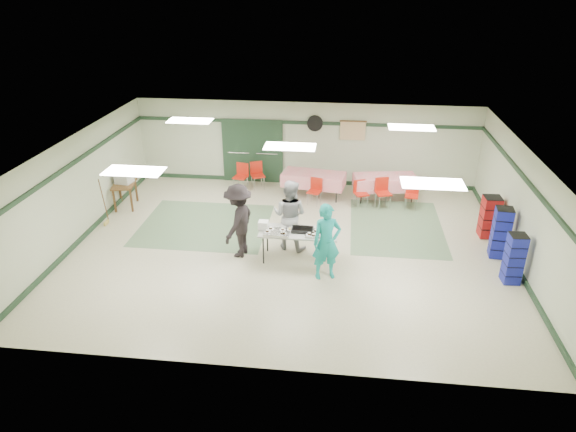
# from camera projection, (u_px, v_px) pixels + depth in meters

# --- Properties ---
(floor) EXTENTS (11.00, 11.00, 0.00)m
(floor) POSITION_uv_depth(u_px,v_px,m) (290.00, 247.00, 13.16)
(floor) COLOR beige
(floor) RESTS_ON ground
(ceiling) EXTENTS (11.00, 11.00, 0.00)m
(ceiling) POSITION_uv_depth(u_px,v_px,m) (290.00, 146.00, 12.00)
(ceiling) COLOR white
(ceiling) RESTS_ON wall_back
(wall_back) EXTENTS (11.00, 0.00, 11.00)m
(wall_back) POSITION_uv_depth(u_px,v_px,m) (305.00, 144.00, 16.62)
(wall_back) COLOR beige
(wall_back) RESTS_ON floor
(wall_front) EXTENTS (11.00, 0.00, 11.00)m
(wall_front) POSITION_uv_depth(u_px,v_px,m) (260.00, 305.00, 8.54)
(wall_front) COLOR beige
(wall_front) RESTS_ON floor
(wall_left) EXTENTS (0.00, 9.00, 9.00)m
(wall_left) POSITION_uv_depth(u_px,v_px,m) (77.00, 189.00, 13.15)
(wall_left) COLOR beige
(wall_left) RESTS_ON floor
(wall_right) EXTENTS (0.00, 9.00, 9.00)m
(wall_right) POSITION_uv_depth(u_px,v_px,m) (523.00, 209.00, 12.01)
(wall_right) COLOR beige
(wall_right) RESTS_ON floor
(trim_back) EXTENTS (11.00, 0.06, 0.10)m
(trim_back) POSITION_uv_depth(u_px,v_px,m) (306.00, 123.00, 16.29)
(trim_back) COLOR #1D3622
(trim_back) RESTS_ON wall_back
(baseboard_back) EXTENTS (11.00, 0.06, 0.12)m
(baseboard_back) POSITION_uv_depth(u_px,v_px,m) (305.00, 181.00, 17.14)
(baseboard_back) COLOR #1D3622
(baseboard_back) RESTS_ON floor
(trim_left) EXTENTS (0.06, 9.00, 0.10)m
(trim_left) POSITION_uv_depth(u_px,v_px,m) (73.00, 163.00, 12.85)
(trim_left) COLOR #1D3622
(trim_left) RESTS_ON wall_back
(baseboard_left) EXTENTS (0.06, 9.00, 0.12)m
(baseboard_left) POSITION_uv_depth(u_px,v_px,m) (87.00, 234.00, 13.70)
(baseboard_left) COLOR #1D3622
(baseboard_left) RESTS_ON floor
(trim_right) EXTENTS (0.06, 9.00, 0.10)m
(trim_right) POSITION_uv_depth(u_px,v_px,m) (528.00, 182.00, 11.71)
(trim_right) COLOR #1D3622
(trim_right) RESTS_ON wall_back
(baseboard_right) EXTENTS (0.06, 9.00, 0.12)m
(baseboard_right) POSITION_uv_depth(u_px,v_px,m) (511.00, 257.00, 12.56)
(baseboard_right) COLOR #1D3622
(baseboard_right) RESTS_ON floor
(green_patch_a) EXTENTS (3.50, 3.00, 0.01)m
(green_patch_a) POSITION_uv_depth(u_px,v_px,m) (205.00, 225.00, 14.31)
(green_patch_a) COLOR slate
(green_patch_a) RESTS_ON floor
(green_patch_b) EXTENTS (2.50, 3.50, 0.01)m
(green_patch_b) POSITION_uv_depth(u_px,v_px,m) (396.00, 226.00, 14.21)
(green_patch_b) COLOR slate
(green_patch_b) RESTS_ON floor
(double_door_left) EXTENTS (0.90, 0.06, 2.10)m
(double_door_left) POSITION_uv_depth(u_px,v_px,m) (239.00, 151.00, 16.92)
(double_door_left) COLOR gray
(double_door_left) RESTS_ON floor
(double_door_right) EXTENTS (0.90, 0.06, 2.10)m
(double_door_right) POSITION_uv_depth(u_px,v_px,m) (267.00, 152.00, 16.82)
(double_door_right) COLOR gray
(double_door_right) RESTS_ON floor
(door_frame) EXTENTS (2.00, 0.03, 2.15)m
(door_frame) POSITION_uv_depth(u_px,v_px,m) (253.00, 151.00, 16.85)
(door_frame) COLOR #1D3622
(door_frame) RESTS_ON floor
(wall_fan) EXTENTS (0.50, 0.10, 0.50)m
(wall_fan) POSITION_uv_depth(u_px,v_px,m) (315.00, 123.00, 16.23)
(wall_fan) COLOR black
(wall_fan) RESTS_ON wall_back
(scroll_banner) EXTENTS (0.80, 0.02, 0.60)m
(scroll_banner) POSITION_uv_depth(u_px,v_px,m) (353.00, 131.00, 16.19)
(scroll_banner) COLOR #D7BB86
(scroll_banner) RESTS_ON wall_back
(serving_table) EXTENTS (1.88, 0.77, 0.76)m
(serving_table) POSITION_uv_depth(u_px,v_px,m) (299.00, 233.00, 12.29)
(serving_table) COLOR beige
(serving_table) RESTS_ON floor
(sheet_tray_right) EXTENTS (0.62, 0.47, 0.02)m
(sheet_tray_right) POSITION_uv_depth(u_px,v_px,m) (318.00, 234.00, 12.13)
(sheet_tray_right) COLOR silver
(sheet_tray_right) RESTS_ON serving_table
(sheet_tray_mid) EXTENTS (0.54, 0.41, 0.02)m
(sheet_tray_mid) POSITION_uv_depth(u_px,v_px,m) (297.00, 230.00, 12.34)
(sheet_tray_mid) COLOR silver
(sheet_tray_mid) RESTS_ON serving_table
(sheet_tray_left) EXTENTS (0.62, 0.47, 0.02)m
(sheet_tray_left) POSITION_uv_depth(u_px,v_px,m) (277.00, 233.00, 12.20)
(sheet_tray_left) COLOR silver
(sheet_tray_left) RESTS_ON serving_table
(baking_pan) EXTENTS (0.51, 0.32, 0.08)m
(baking_pan) POSITION_uv_depth(u_px,v_px,m) (302.00, 230.00, 12.27)
(baking_pan) COLOR black
(baking_pan) RESTS_ON serving_table
(foam_box_stack) EXTENTS (0.23, 0.21, 0.21)m
(foam_box_stack) POSITION_uv_depth(u_px,v_px,m) (263.00, 225.00, 12.34)
(foam_box_stack) COLOR white
(foam_box_stack) RESTS_ON serving_table
(volunteer_teal) EXTENTS (0.76, 0.63, 1.81)m
(volunteer_teal) POSITION_uv_depth(u_px,v_px,m) (327.00, 242.00, 11.49)
(volunteer_teal) COLOR teal
(volunteer_teal) RESTS_ON floor
(volunteer_grey) EXTENTS (1.04, 0.91, 1.83)m
(volunteer_grey) POSITION_uv_depth(u_px,v_px,m) (290.00, 215.00, 12.75)
(volunteer_grey) COLOR #96959B
(volunteer_grey) RESTS_ON floor
(volunteer_dark) EXTENTS (0.95, 1.33, 1.86)m
(volunteer_dark) POSITION_uv_depth(u_px,v_px,m) (239.00, 221.00, 12.41)
(volunteer_dark) COLOR black
(volunteer_dark) RESTS_ON floor
(dining_table_a) EXTENTS (1.99, 1.14, 0.77)m
(dining_table_a) POSITION_uv_depth(u_px,v_px,m) (385.00, 182.00, 15.70)
(dining_table_a) COLOR red
(dining_table_a) RESTS_ON floor
(dining_table_b) EXTENTS (2.02, 1.14, 0.77)m
(dining_table_b) POSITION_uv_depth(u_px,v_px,m) (314.00, 179.00, 15.93)
(dining_table_b) COLOR red
(dining_table_b) RESTS_ON floor
(chair_a) EXTENTS (0.52, 0.52, 0.90)m
(chair_a) POSITION_uv_depth(u_px,v_px,m) (382.00, 189.00, 15.21)
(chair_a) COLOR red
(chair_a) RESTS_ON floor
(chair_b) EXTENTS (0.49, 0.49, 0.80)m
(chair_b) POSITION_uv_depth(u_px,v_px,m) (360.00, 191.00, 15.30)
(chair_b) COLOR red
(chair_b) RESTS_ON floor
(chair_c) EXTENTS (0.43, 0.43, 0.81)m
(chair_c) POSITION_uv_depth(u_px,v_px,m) (412.00, 192.00, 15.14)
(chair_c) COLOR red
(chair_c) RESTS_ON floor
(chair_d) EXTENTS (0.47, 0.47, 0.80)m
(chair_d) POSITION_uv_depth(u_px,v_px,m) (315.00, 188.00, 15.44)
(chair_d) COLOR red
(chair_d) RESTS_ON floor
(chair_loose_a) EXTENTS (0.54, 0.54, 0.87)m
(chair_loose_a) POSITION_uv_depth(u_px,v_px,m) (257.00, 172.00, 16.57)
(chair_loose_a) COLOR red
(chair_loose_a) RESTS_ON floor
(chair_loose_b) EXTENTS (0.49, 0.49, 0.87)m
(chair_loose_b) POSITION_uv_depth(u_px,v_px,m) (241.00, 174.00, 16.44)
(chair_loose_b) COLOR red
(chair_loose_b) RESTS_ON floor
(crate_stack_blue_a) EXTENTS (0.44, 0.44, 1.30)m
(crate_stack_blue_a) POSITION_uv_depth(u_px,v_px,m) (501.00, 233.00, 12.46)
(crate_stack_blue_a) COLOR #1A219D
(crate_stack_blue_a) RESTS_ON floor
(crate_stack_red) EXTENTS (0.46, 0.46, 1.13)m
(crate_stack_red) POSITION_uv_depth(u_px,v_px,m) (490.00, 217.00, 13.46)
(crate_stack_red) COLOR #A01018
(crate_stack_red) RESTS_ON floor
(crate_stack_blue_b) EXTENTS (0.39, 0.39, 1.20)m
(crate_stack_blue_b) POSITION_uv_depth(u_px,v_px,m) (514.00, 259.00, 11.42)
(crate_stack_blue_b) COLOR #1A219D
(crate_stack_blue_b) RESTS_ON floor
(printer_table) EXTENTS (0.77, 1.03, 0.74)m
(printer_table) POSITION_uv_depth(u_px,v_px,m) (124.00, 187.00, 15.16)
(printer_table) COLOR brown
(printer_table) RESTS_ON floor
(office_printer) EXTENTS (0.50, 0.45, 0.35)m
(office_printer) POSITION_uv_depth(u_px,v_px,m) (124.00, 177.00, 15.10)
(office_printer) COLOR #BABAB5
(office_printer) RESTS_ON printer_table
(broom) EXTENTS (0.06, 0.22, 1.35)m
(broom) POSITION_uv_depth(u_px,v_px,m) (104.00, 201.00, 14.07)
(broom) COLOR brown
(broom) RESTS_ON floor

